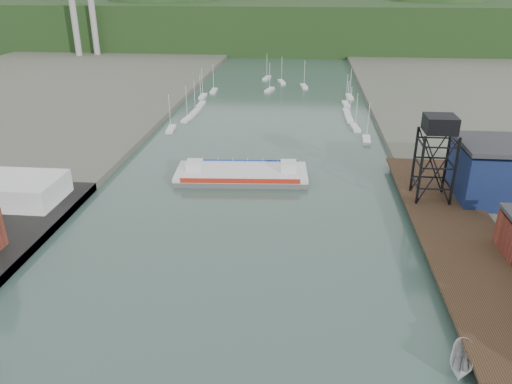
# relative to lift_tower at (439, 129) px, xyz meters

# --- Properties ---
(east_pier) EXTENTS (14.00, 70.00, 2.45)m
(east_pier) POSITION_rel_lift_tower_xyz_m (2.00, -13.00, -13.75)
(east_pier) COLOR black
(east_pier) RESTS_ON ground
(white_shed) EXTENTS (18.00, 12.00, 4.50)m
(white_shed) POSITION_rel_lift_tower_xyz_m (-79.00, -8.00, -11.80)
(white_shed) COLOR silver
(white_shed) RESTS_ON west_quay
(lift_tower) EXTENTS (6.50, 6.50, 16.00)m
(lift_tower) POSITION_rel_lift_tower_xyz_m (0.00, 0.00, 0.00)
(lift_tower) COLOR black
(lift_tower) RESTS_ON east_pier
(blue_shed) EXTENTS (20.50, 14.50, 11.30)m
(blue_shed) POSITION_rel_lift_tower_xyz_m (15.00, 2.00, -8.59)
(blue_shed) COLOR #0E193D
(blue_shed) RESTS_ON east_land
(marina_sailboats) EXTENTS (57.71, 92.65, 0.90)m
(marina_sailboats) POSITION_rel_lift_tower_xyz_m (-34.92, 80.46, -15.30)
(marina_sailboats) COLOR silver
(marina_sailboats) RESTS_ON ground
(distant_hills) EXTENTS (500.00, 120.00, 80.00)m
(distant_hills) POSITION_rel_lift_tower_xyz_m (-38.98, 243.35, -5.27)
(distant_hills) COLOR black
(distant_hills) RESTS_ON ground
(chain_ferry) EXTENTS (29.27, 13.47, 4.11)m
(chain_ferry) POSITION_rel_lift_tower_xyz_m (-37.62, 11.11, -14.47)
(chain_ferry) COLOR #545456
(chain_ferry) RESTS_ON ground
(motorboat) EXTENTS (4.75, 7.14, 2.58)m
(motorboat) POSITION_rel_lift_tower_xyz_m (-5.63, -43.99, -14.36)
(motorboat) COLOR silver
(motorboat) RESTS_ON ground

